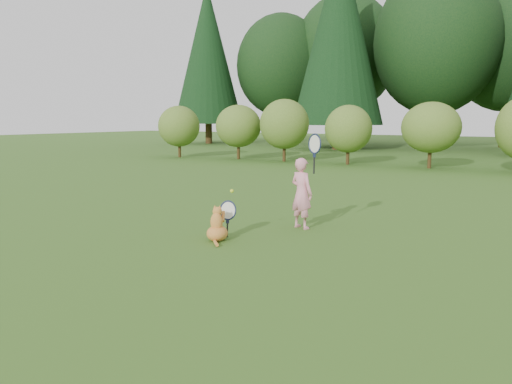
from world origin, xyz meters
The scene contains 6 objects.
ground centered at (0.00, 0.00, 0.00)m, with size 100.00×100.00×0.00m, color #355618.
shrub_row centered at (0.00, 13.00, 1.40)m, with size 28.00×3.00×2.80m, color #456720, non-canonical shape.
woodland_backdrop centered at (0.00, 23.00, 7.50)m, with size 48.00×10.00×15.00m, color black, non-canonical shape.
child centered at (0.66, 1.56, 0.65)m, with size 0.71×0.43×1.85m.
cat centered at (-0.06, 0.08, 0.29)m, with size 0.53×0.80×0.76m.
tennis_ball centered at (-0.01, 0.40, 0.75)m, with size 0.06×0.06×0.06m.
Camera 1 is at (4.54, -6.07, 1.91)m, focal length 35.00 mm.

